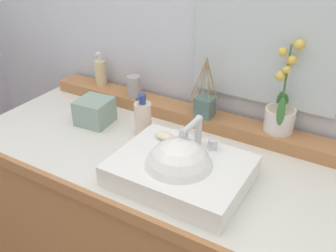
% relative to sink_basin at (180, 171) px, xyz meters
% --- Properties ---
extents(wall_back, '(3.35, 0.20, 2.44)m').
position_rel_sink_basin_xyz_m(wall_back, '(-0.16, 0.56, 0.29)').
color(wall_back, silver).
rests_on(wall_back, ground).
extents(vanity_cabinet, '(1.46, 0.66, 0.90)m').
position_rel_sink_basin_xyz_m(vanity_cabinet, '(-0.16, 0.12, -0.48)').
color(vanity_cabinet, '#AA7043').
rests_on(vanity_cabinet, ground).
extents(back_ledge, '(1.38, 0.11, 0.05)m').
position_rel_sink_basin_xyz_m(back_ledge, '(-0.16, 0.38, -0.01)').
color(back_ledge, '#AA7043').
rests_on(back_ledge, vanity_cabinet).
extents(sink_basin, '(0.43, 0.33, 0.26)m').
position_rel_sink_basin_xyz_m(sink_basin, '(0.00, 0.00, 0.00)').
color(sink_basin, white).
rests_on(sink_basin, vanity_cabinet).
extents(soap_bar, '(0.07, 0.04, 0.02)m').
position_rel_sink_basin_xyz_m(soap_bar, '(-0.12, 0.10, 0.05)').
color(soap_bar, beige).
rests_on(soap_bar, sink_basin).
extents(potted_plant, '(0.11, 0.12, 0.35)m').
position_rel_sink_basin_xyz_m(potted_plant, '(0.20, 0.40, 0.09)').
color(potted_plant, silver).
rests_on(potted_plant, back_ledge).
extents(soap_dispenser, '(0.05, 0.05, 0.15)m').
position_rel_sink_basin_xyz_m(soap_dispenser, '(-0.65, 0.40, 0.08)').
color(soap_dispenser, '#D6BF8A').
rests_on(soap_dispenser, back_ledge).
extents(tumbler_cup, '(0.06, 0.06, 0.09)m').
position_rel_sink_basin_xyz_m(tumbler_cup, '(-0.44, 0.37, 0.06)').
color(tumbler_cup, '#A19A9F').
rests_on(tumbler_cup, back_ledge).
extents(reed_diffuser, '(0.12, 0.09, 0.24)m').
position_rel_sink_basin_xyz_m(reed_diffuser, '(-0.09, 0.36, 0.06)').
color(reed_diffuser, '#4D6D67').
rests_on(reed_diffuser, back_ledge).
extents(lotion_bottle, '(0.07, 0.07, 0.18)m').
position_rel_sink_basin_xyz_m(lotion_bottle, '(-0.26, 0.18, 0.04)').
color(lotion_bottle, beige).
rests_on(lotion_bottle, vanity_cabinet).
extents(tissue_box, '(0.14, 0.14, 0.10)m').
position_rel_sink_basin_xyz_m(tissue_box, '(-0.49, 0.17, 0.01)').
color(tissue_box, gray).
rests_on(tissue_box, vanity_cabinet).
extents(mirror, '(0.56, 0.02, 0.49)m').
position_rel_sink_basin_xyz_m(mirror, '(0.10, 0.44, 0.34)').
color(mirror, silver).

